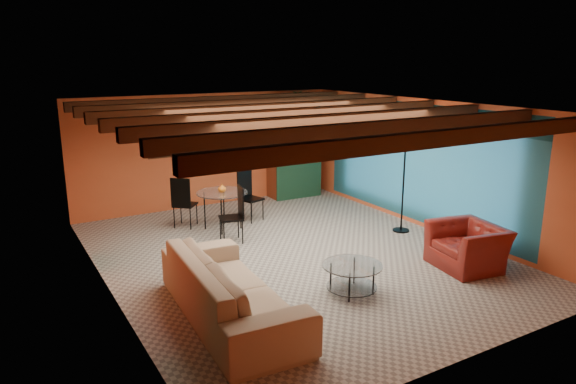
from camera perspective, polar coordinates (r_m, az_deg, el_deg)
room at (r=9.26m, az=0.28°, el=7.16°), size 6.52×8.01×2.71m
sofa at (r=7.41m, az=-6.22°, el=-10.30°), size 1.38×3.09×0.88m
armchair at (r=9.59m, az=18.84°, el=-5.58°), size 1.19×1.31×0.75m
coffee_table at (r=8.24m, az=6.92°, el=-9.27°), size 0.94×0.94×0.47m
dining_table at (r=11.10m, az=-7.10°, el=-1.24°), size 2.69×2.69×1.11m
armoire at (r=13.61m, az=0.53°, el=4.12°), size 1.27×0.66×2.20m
floor_lamp at (r=11.02m, az=12.38°, el=1.04°), size 0.51×0.51×2.09m
ceiling_fan at (r=9.16m, az=0.64°, el=7.08°), size 1.50×1.50×0.44m
painting at (r=12.48m, az=-12.45°, el=5.40°), size 1.05×0.03×0.65m
potted_plant at (r=13.44m, az=0.54°, el=9.80°), size 0.54×0.50×0.51m
vase at (r=10.95m, az=-7.20°, el=2.02°), size 0.22×0.22×0.17m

